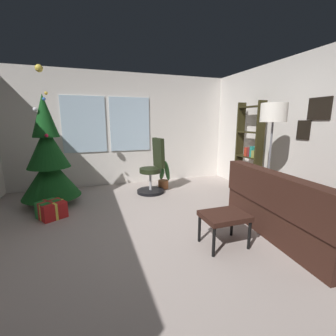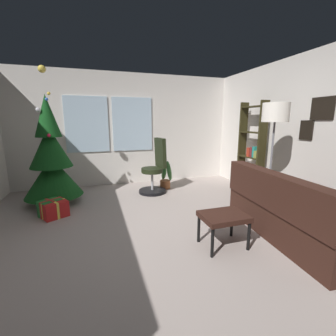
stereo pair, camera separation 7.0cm
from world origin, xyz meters
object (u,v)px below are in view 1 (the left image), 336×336
Objects in this scene: gift_box_green at (49,209)px; potted_plant at (164,177)px; gift_box_red at (52,210)px; bookshelf at (249,154)px; footstool at (224,218)px; holiday_tree at (49,161)px; office_chair at (153,172)px; couch at (309,216)px; floor_lamp at (273,120)px.

potted_plant is (2.18, 0.94, 0.12)m from gift_box_green.
bookshelf reaches higher than gift_box_red.
footstool reaches higher than gift_box_green.
footstool is 2.36m from bookshelf.
gift_box_green is at bearing -88.62° from holiday_tree.
office_chair is at bearing 95.86° from footstool.
bookshelf is (1.62, 1.66, 0.45)m from footstool.
bookshelf reaches higher than potted_plant.
couch is at bearing -28.95° from gift_box_green.
gift_box_green is 0.61× the size of potted_plant.
gift_box_red is at bearing 164.77° from floor_lamp.
couch reaches higher than footstool.
floor_lamp is at bearing -48.07° from office_chair.
gift_box_red is at bearing -34.46° from gift_box_green.
gift_box_red is 1.21× the size of gift_box_green.
holiday_tree is at bearing -176.58° from office_chair.
footstool is at bearing -151.37° from floor_lamp.
office_chair is at bearing 118.65° from couch.
office_chair is (-0.23, 2.28, 0.09)m from footstool.
gift_box_green is (-0.06, 0.04, 0.00)m from gift_box_red.
couch is 4.30× the size of gift_box_red.
gift_box_green is 2.02m from office_chair.
gift_box_green is 0.21× the size of bookshelf.
bookshelf reaches higher than gift_box_green.
office_chair is at bearing 21.79° from gift_box_red.
gift_box_red is (-2.05, 1.55, -0.22)m from footstool.
holiday_tree is 0.87m from gift_box_green.
potted_plant is at bearing 9.46° from holiday_tree.
gift_box_red is at bearing -83.57° from holiday_tree.
gift_box_red is at bearing -155.25° from potted_plant.
bookshelf reaches higher than footstool.
office_chair reaches higher than couch.
couch is 3.68m from gift_box_green.
bookshelf is at bearing -29.32° from potted_plant.
gift_box_red is 0.07m from gift_box_green.
footstool is at bearing -84.14° from office_chair.
holiday_tree is 3.77m from bookshelf.
floor_lamp is (-0.40, -1.00, 0.69)m from bookshelf.
bookshelf is (3.74, -0.50, 0.01)m from holiday_tree.
potted_plant is at bearing 88.38° from footstool.
footstool reaches higher than gift_box_red.
couch is 1.75× the size of office_chair.
holiday_tree is at bearing 96.43° from gift_box_red.
floor_lamp is at bearing -58.48° from potted_plant.
floor_lamp is (1.45, -1.61, 1.04)m from office_chair.
couch is 3.16× the size of potted_plant.
couch is at bearing -28.85° from gift_box_red.
floor_lamp reaches higher than couch.
gift_box_green is (0.01, -0.57, -0.66)m from holiday_tree.
couch is 2.91m from potted_plant.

